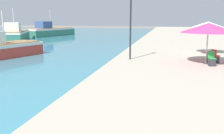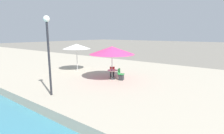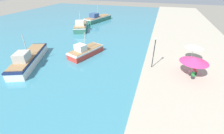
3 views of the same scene
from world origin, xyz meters
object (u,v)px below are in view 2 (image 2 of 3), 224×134
cafe_umbrella_white (77,46)px  cafe_umbrella_pink (112,50)px  cafe_table (113,73)px  lamppost (48,43)px  cafe_chair_left (121,76)px  cafe_chair_right (112,73)px

cafe_umbrella_white → cafe_umbrella_pink: bearing=-97.5°
cafe_umbrella_white → cafe_table: size_ratio=3.33×
cafe_umbrella_white → lamppost: (-5.71, -4.08, 0.71)m
cafe_table → cafe_chair_left: (0.16, -0.70, -0.21)m
cafe_table → lamppost: 5.80m
cafe_umbrella_pink → cafe_table: 1.79m
cafe_umbrella_pink → cafe_chair_right: bearing=36.2°
cafe_umbrella_pink → cafe_chair_left: cafe_umbrella_pink is taller
cafe_chair_left → cafe_chair_right: size_ratio=1.00×
cafe_table → cafe_chair_right: bearing=39.7°
cafe_umbrella_pink → lamppost: size_ratio=0.77×
cafe_umbrella_pink → cafe_chair_left: (0.24, -0.70, -1.99)m
cafe_chair_left → lamppost: 6.15m
lamppost → cafe_umbrella_white: bearing=35.5°
cafe_umbrella_pink → lamppost: 5.18m
cafe_umbrella_white → lamppost: bearing=-144.5°
cafe_table → cafe_chair_left: size_ratio=0.88×
cafe_table → cafe_chair_right: (0.56, 0.46, -0.21)m
lamppost → cafe_table: bearing=-7.5°
cafe_umbrella_white → cafe_chair_left: bearing=-94.1°
cafe_table → lamppost: size_ratio=0.18×
cafe_umbrella_white → cafe_chair_left: cafe_umbrella_white is taller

